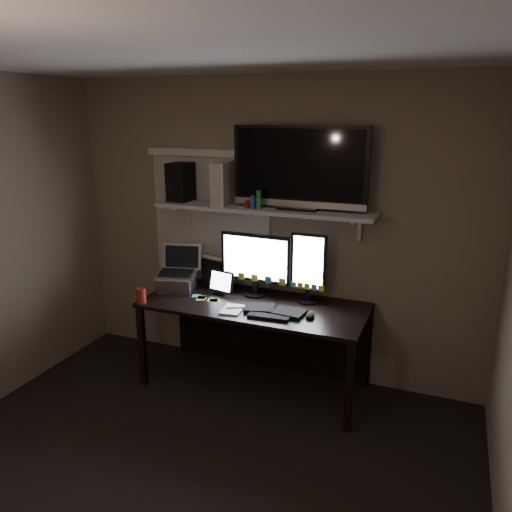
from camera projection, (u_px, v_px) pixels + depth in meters
The scene contains 20 objects.
floor at pixel (163, 502), 2.94m from camera, with size 3.60×3.60×0.00m, color black.
ceiling at pixel (134, 45), 2.24m from camera, with size 3.60×3.60×0.00m, color silver.
back_wall at pixel (270, 231), 4.20m from camera, with size 3.60×3.60×0.00m, color #7A6957.
window_blinds at pixel (211, 220), 4.36m from camera, with size 1.10×0.02×1.10m, color beige.
desk at pixel (259, 318), 4.16m from camera, with size 1.80×0.75×0.73m.
wall_shelf at pixel (263, 209), 3.98m from camera, with size 1.80×0.35×0.03m, color beige.
monitor_landscape at pixel (256, 264), 4.12m from camera, with size 0.61×0.06×0.54m, color black.
monitor_portrait at pixel (308, 268), 3.96m from camera, with size 0.29×0.05×0.58m, color black.
keyboard at pixel (274, 310), 3.82m from camera, with size 0.48×0.19×0.03m, color black.
mouse at pixel (310, 315), 3.72m from camera, with size 0.07×0.11×0.04m, color black.
notepad at pixel (232, 310), 3.86m from camera, with size 0.15×0.22×0.01m, color white.
tablet at pixel (222, 282), 4.18m from camera, with size 0.24×0.10×0.21m, color black.
file_sorter at pixel (214, 272), 4.37m from camera, with size 0.21×0.09×0.26m, color black.
laptop at pixel (176, 270), 4.24m from camera, with size 0.34×0.27×0.38m, color #B7B7BC.
cup at pixel (141, 295), 4.01m from camera, with size 0.08×0.08×0.12m, color maroon.
sticky_notes at pixel (202, 299), 4.10m from camera, with size 0.31×0.23×0.00m, color #E8F342, non-canonical shape.
tv at pixel (300, 168), 3.81m from camera, with size 1.06×0.19×0.64m, color black.
game_console at pixel (223, 184), 4.04m from camera, with size 0.09×0.29×0.35m, color beige.
speaker at pixel (181, 182), 4.22m from camera, with size 0.17×0.21×0.32m, color black.
bottles at pixel (253, 199), 3.90m from camera, with size 0.23×0.05×0.15m, color #A50F0C, non-canonical shape.
Camera 1 is at (1.41, -2.04, 2.21)m, focal length 35.00 mm.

